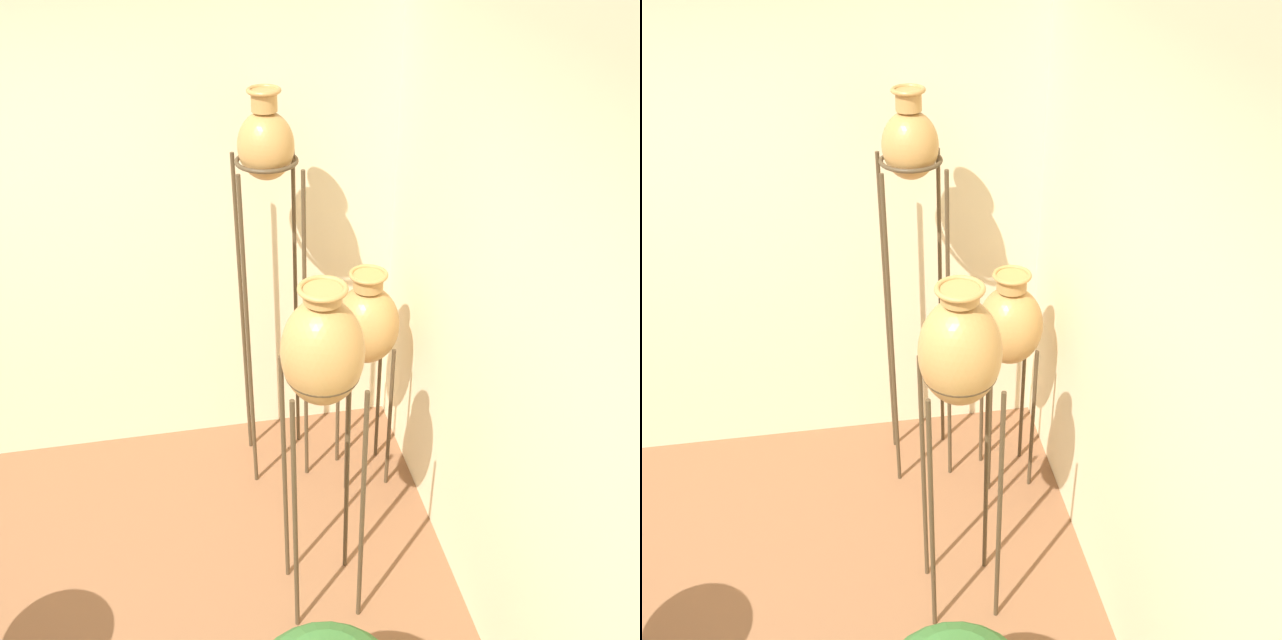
{
  "view_description": "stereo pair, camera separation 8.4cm",
  "coord_description": "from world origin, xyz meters",
  "views": [
    {
      "loc": [
        0.84,
        -1.58,
        2.92
      ],
      "look_at": [
        1.39,
        1.2,
        1.14
      ],
      "focal_mm": 42.0,
      "sensor_mm": 36.0,
      "label": 1
    },
    {
      "loc": [
        0.93,
        -1.6,
        2.92
      ],
      "look_at": [
        1.39,
        1.2,
        1.14
      ],
      "focal_mm": 42.0,
      "sensor_mm": 36.0,
      "label": 2
    }
  ],
  "objects": [
    {
      "name": "wall_back",
      "position": [
        0.0,
        1.95,
        1.35
      ],
      "size": [
        7.84,
        0.06,
        2.7
      ],
      "color": "beige",
      "rests_on": "ground_plane"
    },
    {
      "name": "vase_stand_tall",
      "position": [
        1.22,
        1.58,
        1.73
      ],
      "size": [
        0.3,
        0.3,
        2.08
      ],
      "color": "#473823",
      "rests_on": "ground_plane"
    },
    {
      "name": "vase_stand_short",
      "position": [
        1.66,
        1.39,
        0.96
      ],
      "size": [
        0.32,
        0.32,
        1.25
      ],
      "color": "#473823",
      "rests_on": "ground_plane"
    },
    {
      "name": "vase_stand_medium",
      "position": [
        1.29,
        0.64,
        1.33
      ],
      "size": [
        0.31,
        0.31,
        1.63
      ],
      "color": "#473823",
      "rests_on": "ground_plane"
    },
    {
      "name": "wall_right",
      "position": [
        1.95,
        0.0,
        1.35
      ],
      "size": [
        0.06,
        7.84,
        2.7
      ],
      "color": "beige",
      "rests_on": "ground_plane"
    }
  ]
}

